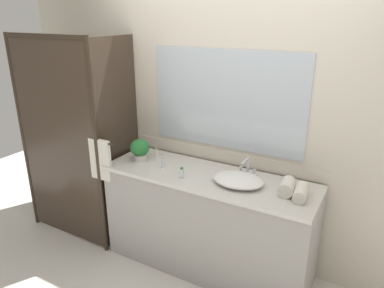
{
  "coord_description": "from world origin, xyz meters",
  "views": [
    {
      "loc": [
        1.21,
        -2.4,
        2.16
      ],
      "look_at": [
        -0.15,
        0.0,
        1.15
      ],
      "focal_mm": 33.49,
      "sensor_mm": 36.0,
      "label": 1
    }
  ],
  "objects": [
    {
      "name": "amenity_bottle_conditioner",
      "position": [
        -0.6,
        0.13,
        0.94
      ],
      "size": [
        0.03,
        0.03,
        0.09
      ],
      "color": "silver",
      "rests_on": "vanity_cabinet"
    },
    {
      "name": "amenity_bottle_lotion",
      "position": [
        -0.16,
        -0.15,
        0.94
      ],
      "size": [
        0.03,
        0.03,
        0.09
      ],
      "color": "silver",
      "rests_on": "vanity_cabinet"
    },
    {
      "name": "wall_back_with_mirror",
      "position": [
        0.0,
        0.34,
        1.3
      ],
      "size": [
        4.4,
        0.06,
        2.6
      ],
      "color": "beige",
      "rests_on": "ground_plane"
    },
    {
      "name": "potted_plant",
      "position": [
        -0.69,
        -0.01,
        1.01
      ],
      "size": [
        0.17,
        0.17,
        0.2
      ],
      "color": "beige",
      "rests_on": "vanity_cabinet"
    },
    {
      "name": "rolled_towel_middle",
      "position": [
        0.65,
        0.01,
        0.96
      ],
      "size": [
        0.13,
        0.19,
        0.11
      ],
      "primitive_type": "cylinder",
      "rotation": [
        1.57,
        0.0,
        0.11
      ],
      "color": "silver",
      "rests_on": "vanity_cabinet"
    },
    {
      "name": "vanity_cabinet",
      "position": [
        0.0,
        0.01,
        0.45
      ],
      "size": [
        1.8,
        0.58,
        0.9
      ],
      "color": "#9E9993",
      "rests_on": "ground_plane"
    },
    {
      "name": "faucet",
      "position": [
        0.27,
        0.17,
        0.95
      ],
      "size": [
        0.17,
        0.16,
        0.16
      ],
      "color": "silver",
      "rests_on": "vanity_cabinet"
    },
    {
      "name": "rolled_towel_near_edge",
      "position": [
        0.76,
        -0.02,
        0.95
      ],
      "size": [
        0.12,
        0.21,
        0.1
      ],
      "primitive_type": "cylinder",
      "rotation": [
        1.57,
        0.0,
        0.1
      ],
      "color": "silver",
      "rests_on": "vanity_cabinet"
    },
    {
      "name": "shower_enclosure",
      "position": [
        -1.27,
        -0.19,
        1.02
      ],
      "size": [
        1.2,
        0.59,
        2.0
      ],
      "color": "#2D2319",
      "rests_on": "ground_plane"
    },
    {
      "name": "sink_basin",
      "position": [
        0.27,
        -0.02,
        0.93
      ],
      "size": [
        0.41,
        0.32,
        0.07
      ],
      "primitive_type": "ellipsoid",
      "color": "white",
      "rests_on": "vanity_cabinet"
    },
    {
      "name": "ground_plane",
      "position": [
        0.0,
        0.0,
        0.0
      ],
      "size": [
        8.0,
        8.0,
        0.0
      ],
      "primitive_type": "plane",
      "color": "silver"
    },
    {
      "name": "amenity_bottle_shampoo",
      "position": [
        -0.41,
        -0.05,
        0.95
      ],
      "size": [
        0.02,
        0.02,
        0.1
      ],
      "color": "silver",
      "rests_on": "vanity_cabinet"
    }
  ]
}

